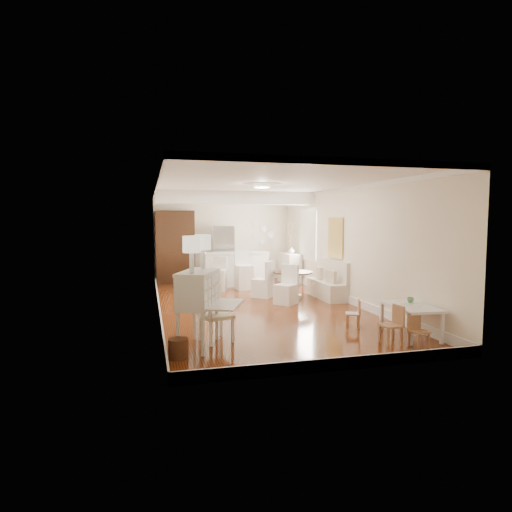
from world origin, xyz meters
name	(u,v)px	position (x,y,z in m)	size (l,w,h in m)	color
room	(255,221)	(0.04, 0.32, 1.98)	(9.00, 9.04, 2.82)	brown
secretary_bureau	(198,309)	(-1.70, -2.97, 0.61)	(0.95, 0.97, 1.22)	silver
gustavian_armchair	(216,315)	(-1.38, -2.72, 0.44)	(0.51, 0.51, 0.89)	white
wicker_basket	(178,349)	(-2.05, -3.45, 0.15)	(0.29, 0.29, 0.29)	#512D19
kids_table	(410,321)	(1.90, -3.25, 0.27)	(0.66, 1.10, 0.55)	white
kids_chair_a	(391,325)	(1.32, -3.59, 0.32)	(0.31, 0.31, 0.65)	#A5714B
kids_chair_b	(353,313)	(1.24, -2.42, 0.27)	(0.26, 0.26, 0.53)	tan
kids_chair_c	(419,331)	(1.64, -3.87, 0.27)	(0.26, 0.26, 0.54)	#A26E4A
banquette	(327,279)	(1.99, 0.50, 0.49)	(0.52, 1.60, 0.98)	silver
dining_table	(293,285)	(1.14, 0.69, 0.34)	(1.01, 1.01, 0.69)	#402414
slip_chair_near	(286,285)	(0.73, 0.00, 0.47)	(0.44, 0.46, 0.94)	white
slip_chair_far	(263,279)	(0.43, 1.02, 0.47)	(0.45, 0.47, 0.95)	white
breakfast_counter	(234,269)	(0.10, 3.10, 0.52)	(2.05, 0.65, 1.03)	white
bar_stool_left	(219,274)	(-0.51, 2.29, 0.48)	(0.38, 0.38, 0.96)	silver
bar_stool_right	(244,270)	(0.23, 2.34, 0.56)	(0.45, 0.45, 1.12)	white
pantry_cabinet	(175,247)	(-1.60, 4.18, 1.15)	(1.20, 0.60, 2.30)	#381E11
fridge	(234,254)	(0.30, 4.15, 0.90)	(0.75, 0.65, 1.80)	silver
sideboard	(290,268)	(1.94, 3.28, 0.47)	(0.44, 0.98, 0.94)	beige
pencil_cup	(410,300)	(2.03, -3.05, 0.60)	(0.12, 0.12, 0.09)	#60A56C
branch_vase	(292,250)	(1.99, 3.25, 1.05)	(0.20, 0.20, 0.21)	white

